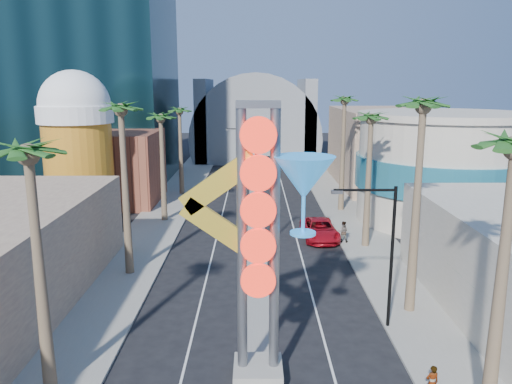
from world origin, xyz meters
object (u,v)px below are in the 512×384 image
(neon_sign, at_px, (277,226))
(pedestrian_a, at_px, (432,383))
(red_pickup, at_px, (320,229))
(pedestrian_b, at_px, (343,232))

(neon_sign, height_order, pedestrian_a, neon_sign)
(neon_sign, xyz_separation_m, pedestrian_a, (6.48, -1.58, -6.37))
(red_pickup, bearing_deg, pedestrian_b, -38.83)
(red_pickup, distance_m, pedestrian_a, 22.91)
(red_pickup, relative_size, pedestrian_a, 3.86)
(red_pickup, height_order, pedestrian_a, pedestrian_a)
(pedestrian_a, bearing_deg, pedestrian_b, -99.77)
(pedestrian_b, bearing_deg, pedestrian_a, 104.09)
(neon_sign, bearing_deg, red_pickup, 77.60)
(neon_sign, distance_m, pedestrian_b, 21.88)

